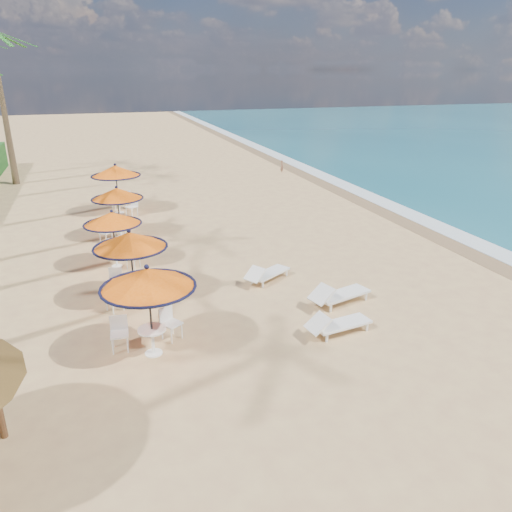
{
  "coord_description": "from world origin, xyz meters",
  "views": [
    {
      "loc": [
        -5.82,
        -11.5,
        6.93
      ],
      "look_at": [
        -1.06,
        3.04,
        1.2
      ],
      "focal_mm": 35.0,
      "sensor_mm": 36.0,
      "label": 1
    }
  ],
  "objects_px": {
    "station_1": "(129,249)",
    "station_3": "(117,200)",
    "station_0": "(147,286)",
    "station_2": "(113,223)",
    "lounger_far": "(266,273)",
    "lounger_near": "(336,324)",
    "station_4": "(117,177)",
    "lounger_mid": "(338,294)"
  },
  "relations": [
    {
      "from": "station_0",
      "to": "station_2",
      "type": "xyz_separation_m",
      "value": [
        -0.48,
        6.6,
        -0.23
      ]
    },
    {
      "from": "station_3",
      "to": "lounger_mid",
      "type": "distance_m",
      "value": 10.98
    },
    {
      "from": "station_2",
      "to": "station_3",
      "type": "xyz_separation_m",
      "value": [
        0.32,
        3.54,
        0.01
      ]
    },
    {
      "from": "station_3",
      "to": "lounger_far",
      "type": "height_order",
      "value": "station_3"
    },
    {
      "from": "station_1",
      "to": "lounger_mid",
      "type": "relative_size",
      "value": 1.08
    },
    {
      "from": "station_0",
      "to": "station_2",
      "type": "relative_size",
      "value": 1.14
    },
    {
      "from": "station_3",
      "to": "station_4",
      "type": "bearing_deg",
      "value": 85.73
    },
    {
      "from": "lounger_mid",
      "to": "lounger_far",
      "type": "relative_size",
      "value": 1.16
    },
    {
      "from": "station_4",
      "to": "station_3",
      "type": "bearing_deg",
      "value": -94.27
    },
    {
      "from": "station_4",
      "to": "lounger_near",
      "type": "distance_m",
      "value": 15.7
    },
    {
      "from": "station_0",
      "to": "lounger_near",
      "type": "xyz_separation_m",
      "value": [
        4.98,
        -0.61,
        -1.58
      ]
    },
    {
      "from": "station_1",
      "to": "station_3",
      "type": "xyz_separation_m",
      "value": [
        0.02,
        6.82,
        -0.06
      ]
    },
    {
      "from": "station_2",
      "to": "station_4",
      "type": "relative_size",
      "value": 0.86
    },
    {
      "from": "station_1",
      "to": "lounger_mid",
      "type": "bearing_deg",
      "value": -20.41
    },
    {
      "from": "station_3",
      "to": "lounger_far",
      "type": "relative_size",
      "value": 1.21
    },
    {
      "from": "station_0",
      "to": "lounger_near",
      "type": "distance_m",
      "value": 5.26
    },
    {
      "from": "station_0",
      "to": "lounger_far",
      "type": "xyz_separation_m",
      "value": [
        4.34,
        3.47,
        -1.59
      ]
    },
    {
      "from": "station_0",
      "to": "station_3",
      "type": "xyz_separation_m",
      "value": [
        -0.16,
        10.14,
        -0.22
      ]
    },
    {
      "from": "station_2",
      "to": "lounger_far",
      "type": "distance_m",
      "value": 5.91
    },
    {
      "from": "station_1",
      "to": "lounger_near",
      "type": "height_order",
      "value": "station_1"
    },
    {
      "from": "station_2",
      "to": "lounger_far",
      "type": "height_order",
      "value": "station_2"
    },
    {
      "from": "station_1",
      "to": "station_3",
      "type": "distance_m",
      "value": 6.82
    },
    {
      "from": "station_0",
      "to": "lounger_near",
      "type": "bearing_deg",
      "value": -6.99
    },
    {
      "from": "station_2",
      "to": "lounger_near",
      "type": "height_order",
      "value": "station_2"
    },
    {
      "from": "station_2",
      "to": "station_3",
      "type": "relative_size",
      "value": 0.95
    },
    {
      "from": "station_3",
      "to": "lounger_near",
      "type": "height_order",
      "value": "station_3"
    },
    {
      "from": "station_1",
      "to": "lounger_far",
      "type": "distance_m",
      "value": 4.74
    },
    {
      "from": "station_1",
      "to": "lounger_mid",
      "type": "xyz_separation_m",
      "value": [
        6.05,
        -2.25,
        -1.4
      ]
    },
    {
      "from": "station_3",
      "to": "lounger_far",
      "type": "distance_m",
      "value": 8.16
    },
    {
      "from": "station_3",
      "to": "lounger_mid",
      "type": "height_order",
      "value": "station_3"
    },
    {
      "from": "lounger_mid",
      "to": "lounger_far",
      "type": "xyz_separation_m",
      "value": [
        -1.54,
        2.4,
        -0.04
      ]
    },
    {
      "from": "station_0",
      "to": "lounger_mid",
      "type": "relative_size",
      "value": 1.13
    },
    {
      "from": "station_3",
      "to": "station_4",
      "type": "height_order",
      "value": "station_4"
    },
    {
      "from": "lounger_mid",
      "to": "lounger_near",
      "type": "bearing_deg",
      "value": -133.52
    },
    {
      "from": "lounger_mid",
      "to": "station_0",
      "type": "bearing_deg",
      "value": 174.8
    },
    {
      "from": "station_4",
      "to": "lounger_near",
      "type": "xyz_separation_m",
      "value": [
        4.84,
        -14.86,
        -1.55
      ]
    },
    {
      "from": "station_1",
      "to": "lounger_mid",
      "type": "distance_m",
      "value": 6.61
    },
    {
      "from": "station_0",
      "to": "station_4",
      "type": "xyz_separation_m",
      "value": [
        0.15,
        14.25,
        -0.03
      ]
    },
    {
      "from": "lounger_mid",
      "to": "station_4",
      "type": "bearing_deg",
      "value": 98.02
    },
    {
      "from": "station_2",
      "to": "station_4",
      "type": "bearing_deg",
      "value": 85.29
    },
    {
      "from": "station_4",
      "to": "lounger_far",
      "type": "bearing_deg",
      "value": -68.74
    },
    {
      "from": "station_1",
      "to": "lounger_far",
      "type": "xyz_separation_m",
      "value": [
        4.52,
        0.15,
        -1.43
      ]
    }
  ]
}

